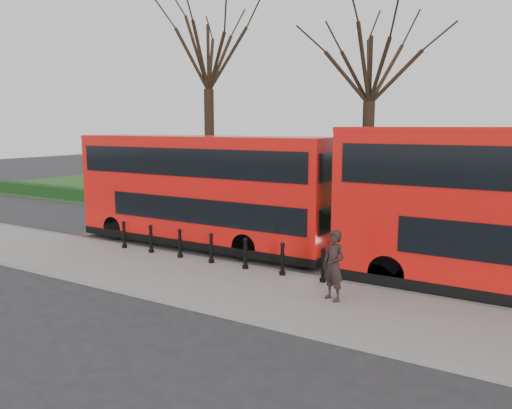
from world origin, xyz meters
The scene contains 12 objects.
ground centered at (0.00, 0.00, 0.00)m, with size 120.00×120.00×0.00m, color #28282B.
pavement centered at (0.00, -3.00, 0.07)m, with size 60.00×4.00×0.15m, color gray.
kerb centered at (0.00, -1.00, 0.07)m, with size 60.00×0.25×0.16m, color slate.
grass_verge centered at (0.00, 15.00, 0.03)m, with size 60.00×18.00×0.06m, color #274D19.
hedge centered at (0.00, 6.80, 0.40)m, with size 60.00×0.90×0.80m, color black.
yellow_line_outer centered at (0.00, -0.70, 0.01)m, with size 60.00×0.10×0.01m, color yellow.
yellow_line_inner centered at (0.00, -0.50, 0.01)m, with size 60.00×0.10×0.01m, color yellow.
tree_left centered at (-8.00, 10.00, 9.32)m, with size 8.19×8.19×12.80m.
tree_mid centered at (2.00, 10.00, 8.00)m, with size 7.05×7.05×11.01m.
bollard_row centered at (0.35, -1.35, 0.65)m, with size 8.50×0.15×1.00m.
bus_lead centered at (-1.81, 1.04, 2.24)m, with size 11.16×2.56×4.44m.
pedestrian centered at (5.40, -2.68, 1.12)m, with size 0.71×0.46×1.93m, color black.
Camera 1 is at (10.31, -14.93, 4.84)m, focal length 35.00 mm.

